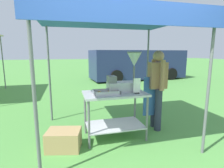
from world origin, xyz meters
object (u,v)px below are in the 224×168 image
object	(u,v)px
vendor	(157,86)
donut_fryer	(126,76)
supply_crate	(64,140)
menu_sign	(137,87)
donut_cart	(115,105)
donut_tray	(106,93)
stall_canopy	(113,22)
van_navy	(138,64)

from	to	relation	value
vendor	donut_fryer	bearing A→B (deg)	-171.98
supply_crate	menu_sign	bearing A→B (deg)	1.81
donut_cart	donut_tray	distance (m)	0.32
stall_canopy	donut_cart	world-z (taller)	stall_canopy
donut_tray	menu_sign	xyz separation A→B (m)	(0.53, -0.08, 0.10)
donut_tray	stall_canopy	bearing A→B (deg)	44.97
menu_sign	supply_crate	xyz separation A→B (m)	(-1.28, -0.04, -0.81)
supply_crate	van_navy	xyz separation A→B (m)	(4.24, 7.01, 0.72)
donut_cart	menu_sign	size ratio (longest dim) A/B	4.15
donut_tray	vendor	size ratio (longest dim) A/B	0.28
stall_canopy	vendor	world-z (taller)	stall_canopy
stall_canopy	van_navy	size ratio (longest dim) A/B	0.46
supply_crate	donut_fryer	bearing A→B (deg)	12.93
stall_canopy	vendor	bearing A→B (deg)	4.09
donut_cart	van_navy	bearing A→B (deg)	64.04
stall_canopy	menu_sign	world-z (taller)	stall_canopy
donut_tray	donut_cart	bearing A→B (deg)	23.19
donut_cart	supply_crate	xyz separation A→B (m)	(-0.92, -0.20, -0.46)
donut_cart	van_navy	size ratio (longest dim) A/B	0.20
menu_sign	vendor	distance (m)	0.66
donut_tray	donut_fryer	distance (m)	0.50
stall_canopy	donut_fryer	size ratio (longest dim) A/B	3.56
donut_fryer	van_navy	world-z (taller)	van_navy
donut_fryer	van_navy	bearing A→B (deg)	65.43
donut_cart	donut_fryer	bearing A→B (deg)	16.05
donut_tray	menu_sign	size ratio (longest dim) A/B	1.65
donut_fryer	menu_sign	bearing A→B (deg)	-60.10
stall_canopy	donut_fryer	world-z (taller)	stall_canopy
donut_fryer	vendor	distance (m)	0.74
donut_tray	supply_crate	world-z (taller)	donut_tray
donut_cart	donut_tray	size ratio (longest dim) A/B	2.52
donut_fryer	vendor	bearing A→B (deg)	8.02
stall_canopy	donut_tray	bearing A→B (deg)	-135.03
supply_crate	van_navy	distance (m)	8.22
donut_cart	supply_crate	size ratio (longest dim) A/B	1.85
vendor	supply_crate	size ratio (longest dim) A/B	2.64
supply_crate	van_navy	world-z (taller)	van_navy
van_navy	stall_canopy	bearing A→B (deg)	-116.29
donut_cart	vendor	bearing A→B (deg)	10.07
menu_sign	van_navy	bearing A→B (deg)	67.02
vendor	supply_crate	bearing A→B (deg)	-168.90
donut_fryer	van_navy	xyz separation A→B (m)	(3.08, 6.74, -0.26)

